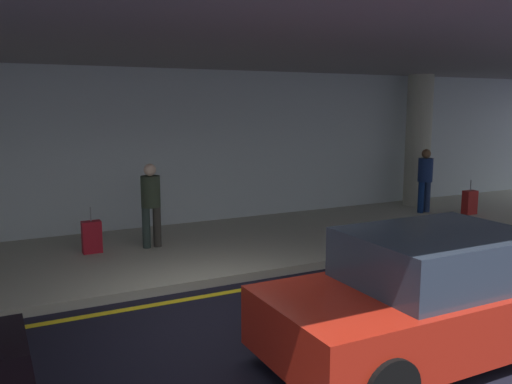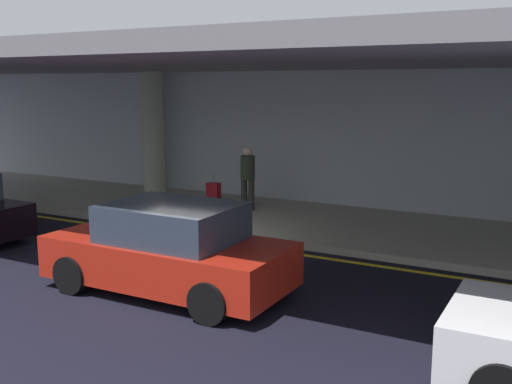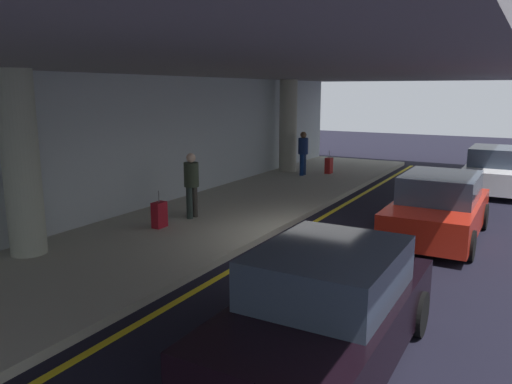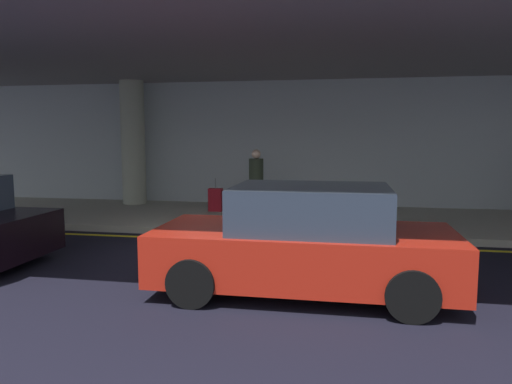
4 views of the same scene
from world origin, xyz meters
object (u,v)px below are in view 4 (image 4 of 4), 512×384
at_px(suitcase_upright_secondary, 215,200).
at_px(car_red, 305,242).
at_px(support_column_far_left, 133,143).
at_px(traveler_with_luggage, 256,177).

bearing_deg(suitcase_upright_secondary, car_red, -41.44).
distance_m(support_column_far_left, suitcase_upright_secondary, 3.36).
height_order(support_column_far_left, suitcase_upright_secondary, support_column_far_left).
xyz_separation_m(car_red, traveler_with_luggage, (-1.75, 5.76, 0.40)).
relative_size(support_column_far_left, traveler_with_luggage, 2.17).
relative_size(support_column_far_left, car_red, 0.89).
bearing_deg(traveler_with_luggage, car_red, -177.11).
relative_size(car_red, traveler_with_luggage, 2.44).
relative_size(car_red, suitcase_upright_secondary, 4.56).
bearing_deg(car_red, traveler_with_luggage, -73.40).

